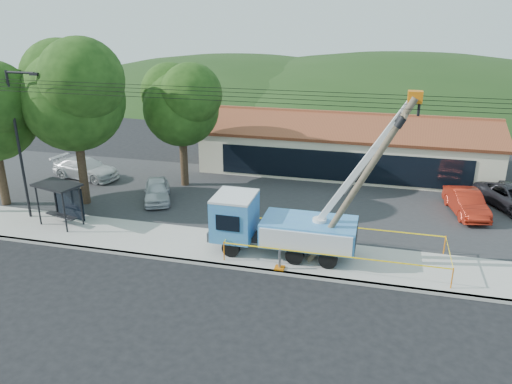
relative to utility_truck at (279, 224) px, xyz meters
The scene contains 18 objects.
ground 4.86m from the utility_truck, 114.18° to the right, with size 120.00×120.00×0.00m, color black.
curb 3.22m from the utility_truck, 132.38° to the right, with size 60.00×0.25×0.15m, color #A8A59D.
sidewalk 2.50m from the utility_truck, behind, with size 60.00×4.00×0.15m, color #A8A59D.
parking_lot 8.26m from the utility_truck, 103.28° to the left, with size 60.00×12.00×0.10m, color #28282B.
strip_mall 15.99m from the utility_truck, 82.29° to the left, with size 22.50×8.53×4.67m.
streetlight 16.06m from the utility_truck, behind, with size 2.13×0.22×9.00m.
tree_west_near 15.50m from the utility_truck, 164.41° to the left, with size 7.56×6.72×10.80m.
tree_lot 13.30m from the utility_truck, 134.97° to the left, with size 6.30×5.60×8.94m.
hill_west 53.61m from the utility_truck, 108.33° to the left, with size 78.40×56.00×28.00m, color #1A3513.
hill_center 51.54m from the utility_truck, 80.90° to the left, with size 89.60×64.00×32.00m, color #1A3513.
utility_truck is the anchor object (origin of this frame).
leaning_pole 5.14m from the utility_truck, ahead, with size 4.59×1.75×8.60m.
bus_shelter 13.20m from the utility_truck, behind, with size 2.96×2.24×2.54m.
caution_tape 3.08m from the utility_truck, ahead, with size 11.01×3.57×1.03m.
car_silver 11.04m from the utility_truck, 150.13° to the left, with size 1.67×4.14×1.41m, color silver.
car_red 13.15m from the utility_truck, 38.17° to the left, with size 1.61×4.62×1.52m, color #A12010.
car_white 18.75m from the utility_truck, 153.24° to the left, with size 2.16×5.31×1.54m, color silver.
car_dark 16.59m from the utility_truck, 36.52° to the left, with size 2.46×5.34×1.48m, color black.
Camera 1 is at (6.53, -19.05, 12.32)m, focal length 35.00 mm.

